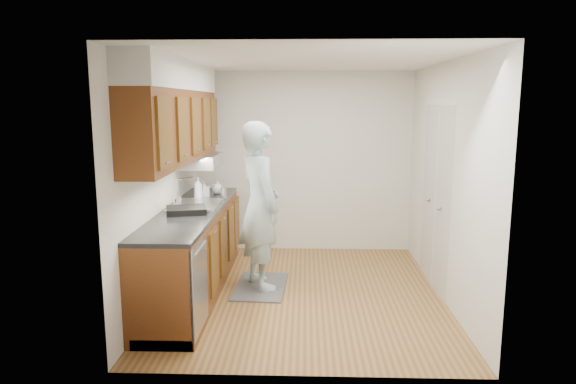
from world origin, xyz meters
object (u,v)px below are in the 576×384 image
(soap_bottle_b, at_px, (204,189))
(person, at_px, (260,195))
(soap_bottle_a, at_px, (198,188))
(dish_rack, at_px, (186,210))
(soap_bottle_c, at_px, (217,187))
(steel_can, at_px, (224,193))

(soap_bottle_b, bearing_deg, person, -36.10)
(soap_bottle_a, xyz_separation_m, dish_rack, (0.03, -0.79, -0.10))
(soap_bottle_c, bearing_deg, soap_bottle_b, -116.15)
(soap_bottle_c, height_order, steel_can, soap_bottle_c)
(soap_bottle_c, distance_m, steel_can, 0.30)
(person, height_order, dish_rack, person)
(soap_bottle_a, height_order, soap_bottle_b, soap_bottle_a)
(steel_can, xyz_separation_m, dish_rack, (-0.26, -0.87, -0.03))
(soap_bottle_b, xyz_separation_m, soap_bottle_c, (0.12, 0.24, -0.01))
(soap_bottle_b, relative_size, dish_rack, 0.50)
(soap_bottle_a, distance_m, soap_bottle_c, 0.40)
(soap_bottle_b, height_order, soap_bottle_c, soap_bottle_b)
(soap_bottle_a, relative_size, steel_can, 2.08)
(soap_bottle_b, bearing_deg, dish_rack, -90.90)
(soap_bottle_c, relative_size, dish_rack, 0.47)
(soap_bottle_a, relative_size, soap_bottle_b, 1.34)
(soap_bottle_c, height_order, dish_rack, soap_bottle_c)
(soap_bottle_b, height_order, dish_rack, soap_bottle_b)
(person, xyz_separation_m, soap_bottle_b, (-0.72, 0.53, -0.03))
(person, distance_m, dish_rack, 0.84)
(steel_can, bearing_deg, soap_bottle_a, -163.64)
(person, relative_size, dish_rack, 5.29)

